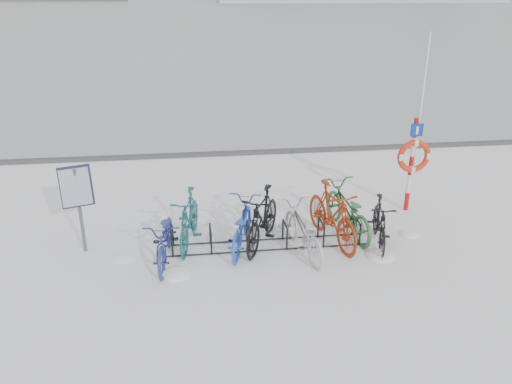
# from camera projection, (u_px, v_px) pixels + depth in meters

# --- Properties ---
(ground) EXTENTS (900.00, 900.00, 0.00)m
(ground) POSITION_uv_depth(u_px,v_px,m) (266.00, 246.00, 9.73)
(ground) COLOR white
(ground) RESTS_ON ground
(ice_sheet) EXTENTS (400.00, 298.00, 0.02)m
(ice_sheet) POSITION_uv_depth(u_px,v_px,m) (190.00, 8.00, 152.25)
(ice_sheet) COLOR #A7B5BD
(ice_sheet) RESTS_ON ground
(quay_edge) EXTENTS (400.00, 0.25, 0.10)m
(quay_edge) POSITION_uv_depth(u_px,v_px,m) (237.00, 153.00, 15.14)
(quay_edge) COLOR #3F3F42
(quay_edge) RESTS_ON ground
(bike_rack) EXTENTS (4.00, 0.48, 0.46)m
(bike_rack) POSITION_uv_depth(u_px,v_px,m) (267.00, 237.00, 9.66)
(bike_rack) COLOR black
(bike_rack) RESTS_ON ground
(info_board) EXTENTS (0.61, 0.38, 1.71)m
(info_board) POSITION_uv_depth(u_px,v_px,m) (77.00, 192.00, 9.05)
(info_board) COLOR #595B5E
(info_board) RESTS_ON ground
(lifebuoy_station) EXTENTS (0.74, 0.22, 3.86)m
(lifebuoy_station) POSITION_uv_depth(u_px,v_px,m) (414.00, 156.00, 10.79)
(lifebuoy_station) COLOR #AD0D10
(lifebuoy_station) RESTS_ON ground
(bike_0) EXTENTS (0.76, 1.84, 0.94)m
(bike_0) POSITION_uv_depth(u_px,v_px,m) (166.00, 237.00, 9.05)
(bike_0) COLOR navy
(bike_0) RESTS_ON ground
(bike_1) EXTENTS (0.83, 1.87, 1.09)m
(bike_1) POSITION_uv_depth(u_px,v_px,m) (189.00, 217.00, 9.65)
(bike_1) COLOR #16555D
(bike_1) RESTS_ON ground
(bike_2) EXTENTS (1.11, 1.93, 0.96)m
(bike_2) POSITION_uv_depth(u_px,v_px,m) (241.00, 224.00, 9.54)
(bike_2) COLOR blue
(bike_2) RESTS_ON ground
(bike_3) EXTENTS (1.30, 1.95, 1.14)m
(bike_3) POSITION_uv_depth(u_px,v_px,m) (263.00, 217.00, 9.61)
(bike_3) COLOR black
(bike_3) RESTS_ON ground
(bike_4) EXTENTS (0.94, 1.93, 0.97)m
(bike_4) POSITION_uv_depth(u_px,v_px,m) (303.00, 229.00, 9.31)
(bike_4) COLOR #B4B7BC
(bike_4) RESTS_ON ground
(bike_5) EXTENTS (0.96, 2.06, 1.19)m
(bike_5) POSITION_uv_depth(u_px,v_px,m) (332.00, 213.00, 9.72)
(bike_5) COLOR #982C0E
(bike_5) RESTS_ON ground
(bike_6) EXTENTS (0.97, 2.06, 1.04)m
(bike_6) POSITION_uv_depth(u_px,v_px,m) (347.00, 208.00, 10.12)
(bike_6) COLOR #326635
(bike_6) RESTS_ON ground
(bike_7) EXTENTS (0.81, 1.66, 0.96)m
(bike_7) POSITION_uv_depth(u_px,v_px,m) (380.00, 221.00, 9.65)
(bike_7) COLOR black
(bike_7) RESTS_ON ground
(snow_drifts) EXTENTS (6.08, 2.09, 0.19)m
(snow_drifts) POSITION_uv_depth(u_px,v_px,m) (276.00, 254.00, 9.43)
(snow_drifts) COLOR white
(snow_drifts) RESTS_ON ground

